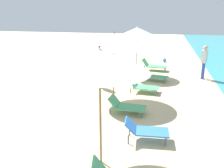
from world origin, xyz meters
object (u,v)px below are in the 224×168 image
(umbrella_farthest, at_px, (137,32))
(beach_ball, at_px, (165,60))
(person_walking_mid, at_px, (204,59))
(lounger_third_shoreside, at_px, (146,130))
(lounger_fourth_inland, at_px, (126,106))
(lounger_fourth_shoreside, at_px, (143,86))
(lounger_farthest_inland, at_px, (153,76))
(person_walking_near, at_px, (97,65))
(umbrella_fourth, at_px, (114,40))
(lounger_farthest_shoreside, at_px, (154,65))
(umbrella_third, at_px, (100,61))

(umbrella_farthest, height_order, beach_ball, umbrella_farthest)
(person_walking_mid, bearing_deg, lounger_third_shoreside, -82.98)
(lounger_fourth_inland, bearing_deg, lounger_fourth_shoreside, 85.94)
(lounger_farthest_inland, height_order, person_walking_near, person_walking_near)
(person_walking_mid, bearing_deg, umbrella_fourth, -108.21)
(lounger_farthest_shoreside, bearing_deg, umbrella_farthest, -117.64)
(umbrella_fourth, relative_size, beach_ball, 10.45)
(umbrella_third, xyz_separation_m, umbrella_fourth, (-0.54, 4.23, -0.09))
(lounger_farthest_shoreside, relative_size, person_walking_near, 0.90)
(umbrella_third, distance_m, person_walking_near, 6.19)
(umbrella_fourth, xyz_separation_m, beach_ball, (1.97, 7.99, -2.24))
(umbrella_fourth, xyz_separation_m, person_walking_near, (-1.10, 1.57, -1.35))
(umbrella_farthest, relative_size, beach_ball, 10.21)
(umbrella_third, xyz_separation_m, lounger_third_shoreside, (0.96, 1.21, -2.13))
(umbrella_third, distance_m, beach_ball, 12.52)
(umbrella_fourth, bearing_deg, umbrella_third, -82.77)
(lounger_fourth_inland, xyz_separation_m, lounger_farthest_inland, (0.74, 4.37, -0.02))
(person_walking_mid, bearing_deg, umbrella_third, -86.25)
(lounger_farthest_shoreside, relative_size, person_walking_mid, 0.87)
(person_walking_near, height_order, beach_ball, person_walking_near)
(umbrella_fourth, relative_size, lounger_farthest_inland, 1.82)
(umbrella_fourth, xyz_separation_m, umbrella_farthest, (0.45, 4.06, -0.02))
(lounger_farthest_shoreside, bearing_deg, umbrella_third, -88.00)
(lounger_fourth_inland, height_order, beach_ball, lounger_fourth_inland)
(lounger_third_shoreside, height_order, person_walking_near, person_walking_near)
(umbrella_fourth, height_order, beach_ball, umbrella_fourth)
(umbrella_third, relative_size, lounger_fourth_shoreside, 2.14)
(lounger_farthest_shoreside, height_order, person_walking_mid, person_walking_mid)
(lounger_fourth_inland, bearing_deg, umbrella_third, -88.05)
(lounger_third_shoreside, xyz_separation_m, lounger_fourth_shoreside, (-0.43, 4.21, -0.05))
(person_walking_near, bearing_deg, umbrella_farthest, -146.80)
(umbrella_fourth, bearing_deg, lounger_fourth_shoreside, 48.08)
(lounger_fourth_shoreside, height_order, lounger_farthest_shoreside, lounger_farthest_shoreside)
(umbrella_farthest, distance_m, person_walking_mid, 3.71)
(lounger_fourth_inland, height_order, person_walking_mid, person_walking_mid)
(umbrella_fourth, bearing_deg, lounger_fourth_inland, -60.92)
(umbrella_third, distance_m, lounger_farthest_inland, 7.73)
(umbrella_third, distance_m, person_walking_mid, 9.03)
(lounger_fourth_shoreside, height_order, umbrella_farthest, umbrella_farthest)
(lounger_farthest_inland, bearing_deg, umbrella_farthest, 148.96)
(umbrella_farthest, bearing_deg, umbrella_fourth, -96.29)
(person_walking_mid, bearing_deg, lounger_fourth_shoreside, -109.16)
(lounger_fourth_shoreside, height_order, beach_ball, lounger_fourth_shoreside)
(person_walking_near, bearing_deg, umbrella_third, 80.90)
(lounger_fourth_shoreside, height_order, lounger_farthest_inland, lounger_fourth_shoreside)
(umbrella_third, height_order, lounger_fourth_shoreside, umbrella_third)
(umbrella_fourth, relative_size, lounger_farthest_shoreside, 1.80)
(lounger_third_shoreside, distance_m, lounger_farthest_inland, 6.15)
(umbrella_third, distance_m, lounger_fourth_shoreside, 5.86)
(lounger_fourth_inland, xyz_separation_m, person_walking_mid, (3.24, 5.26, 0.78))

